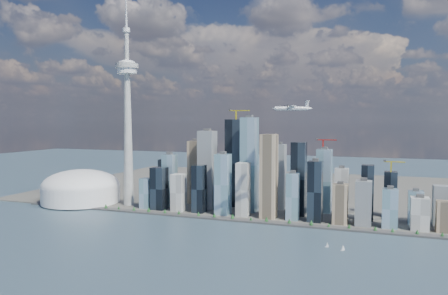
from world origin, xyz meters
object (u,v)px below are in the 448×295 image
(dome_stadium, at_px, (81,188))
(sailboat_east, at_px, (343,249))
(needle_tower, at_px, (128,114))
(airplane, at_px, (292,108))
(sailboat_west, at_px, (327,246))

(dome_stadium, xyz_separation_m, sailboat_east, (687.37, -191.83, -36.21))
(needle_tower, xyz_separation_m, dome_stadium, (-140.00, -10.00, -196.40))
(airplane, bearing_deg, sailboat_west, -59.82)
(dome_stadium, distance_m, sailboat_east, 714.55)
(needle_tower, xyz_separation_m, sailboat_east, (547.37, -201.83, -232.61))
(needle_tower, bearing_deg, dome_stadium, -175.91)
(dome_stadium, distance_m, sailboat_west, 685.34)
(needle_tower, relative_size, dome_stadium, 2.75)
(needle_tower, bearing_deg, airplane, -17.15)
(airplane, height_order, sailboat_west, airplane)
(airplane, bearing_deg, dome_stadium, 143.99)
(needle_tower, bearing_deg, sailboat_east, -20.24)
(dome_stadium, relative_size, sailboat_east, 19.86)
(needle_tower, distance_m, sailboat_west, 600.95)
(needle_tower, xyz_separation_m, sailboat_west, (519.81, -191.71, -232.79))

